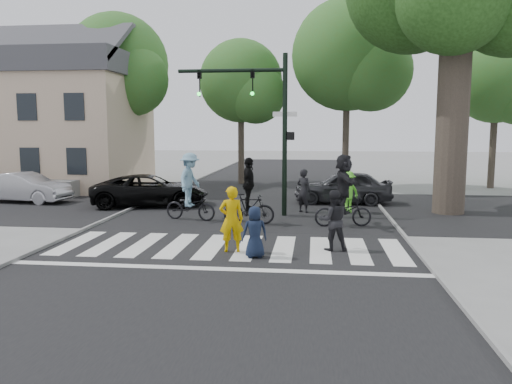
# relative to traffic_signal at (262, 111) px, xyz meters

# --- Properties ---
(ground) EXTENTS (120.00, 120.00, 0.00)m
(ground) POSITION_rel_traffic_signal_xyz_m (-0.35, -6.20, -3.90)
(ground) COLOR gray
(ground) RESTS_ON ground
(road_stem) EXTENTS (10.00, 70.00, 0.01)m
(road_stem) POSITION_rel_traffic_signal_xyz_m (-0.35, -1.20, -3.90)
(road_stem) COLOR black
(road_stem) RESTS_ON ground
(road_cross) EXTENTS (70.00, 10.00, 0.01)m
(road_cross) POSITION_rel_traffic_signal_xyz_m (-0.35, 1.80, -3.89)
(road_cross) COLOR black
(road_cross) RESTS_ON ground
(curb_left) EXTENTS (0.10, 70.00, 0.10)m
(curb_left) POSITION_rel_traffic_signal_xyz_m (-5.40, -1.20, -3.85)
(curb_left) COLOR gray
(curb_left) RESTS_ON ground
(curb_right) EXTENTS (0.10, 70.00, 0.10)m
(curb_right) POSITION_rel_traffic_signal_xyz_m (4.70, -1.20, -3.85)
(curb_right) COLOR gray
(curb_right) RESTS_ON ground
(crosswalk) EXTENTS (10.00, 3.85, 0.01)m
(crosswalk) POSITION_rel_traffic_signal_xyz_m (-0.35, -5.54, -3.89)
(crosswalk) COLOR silver
(crosswalk) RESTS_ON ground
(traffic_signal) EXTENTS (4.45, 0.29, 6.00)m
(traffic_signal) POSITION_rel_traffic_signal_xyz_m (0.00, 0.00, 0.00)
(traffic_signal) COLOR black
(traffic_signal) RESTS_ON ground
(bg_tree_0) EXTENTS (5.46, 5.20, 8.97)m
(bg_tree_0) POSITION_rel_traffic_signal_xyz_m (-14.09, 9.80, 2.24)
(bg_tree_0) COLOR brown
(bg_tree_0) RESTS_ON ground
(bg_tree_1) EXTENTS (6.09, 5.80, 9.80)m
(bg_tree_1) POSITION_rel_traffic_signal_xyz_m (-9.06, 9.28, 2.75)
(bg_tree_1) COLOR brown
(bg_tree_1) RESTS_ON ground
(bg_tree_2) EXTENTS (5.04, 4.80, 8.40)m
(bg_tree_2) POSITION_rel_traffic_signal_xyz_m (-2.11, 10.42, 1.88)
(bg_tree_2) COLOR brown
(bg_tree_2) RESTS_ON ground
(bg_tree_3) EXTENTS (6.30, 6.00, 10.20)m
(bg_tree_3) POSITION_rel_traffic_signal_xyz_m (3.95, 9.07, 3.04)
(bg_tree_3) COLOR brown
(bg_tree_3) RESTS_ON ground
(bg_tree_4) EXTENTS (4.83, 4.60, 8.15)m
(bg_tree_4) POSITION_rel_traffic_signal_xyz_m (11.88, 9.93, 1.73)
(bg_tree_4) COLOR brown
(bg_tree_4) RESTS_ON ground
(house) EXTENTS (8.40, 8.10, 8.82)m
(house) POSITION_rel_traffic_signal_xyz_m (-11.85, 7.78, -0.10)
(house) COLOR beige
(house) RESTS_ON ground
(pedestrian_woman) EXTENTS (0.73, 0.56, 1.77)m
(pedestrian_woman) POSITION_rel_traffic_signal_xyz_m (-0.22, -5.72, -3.02)
(pedestrian_woman) COLOR #D4A303
(pedestrian_woman) RESTS_ON ground
(pedestrian_child) EXTENTS (0.75, 0.61, 1.33)m
(pedestrian_child) POSITION_rel_traffic_signal_xyz_m (0.47, -6.24, -3.23)
(pedestrian_child) COLOR #131D33
(pedestrian_child) RESTS_ON ground
(pedestrian_adult) EXTENTS (0.89, 0.75, 1.65)m
(pedestrian_adult) POSITION_rel_traffic_signal_xyz_m (2.47, -5.23, -3.08)
(pedestrian_adult) COLOR black
(pedestrian_adult) RESTS_ON ground
(cyclist_left) EXTENTS (2.01, 1.36, 2.42)m
(cyclist_left) POSITION_rel_traffic_signal_xyz_m (-2.45, -1.30, -2.85)
(cyclist_left) COLOR black
(cyclist_left) RESTS_ON ground
(cyclist_mid) EXTENTS (1.78, 1.09, 2.30)m
(cyclist_mid) POSITION_rel_traffic_signal_xyz_m (-0.27, -1.80, -2.96)
(cyclist_mid) COLOR black
(cyclist_mid) RESTS_ON ground
(cyclist_right) EXTENTS (2.00, 1.85, 2.43)m
(cyclist_right) POSITION_rel_traffic_signal_xyz_m (2.93, -1.85, -2.82)
(cyclist_right) COLOR black
(cyclist_right) RESTS_ON ground
(car_suv) EXTENTS (5.22, 3.27, 1.35)m
(car_suv) POSITION_rel_traffic_signal_xyz_m (-4.94, 1.69, -3.23)
(car_suv) COLOR black
(car_suv) RESTS_ON ground
(car_silver) EXTENTS (4.18, 1.85, 1.33)m
(car_silver) POSITION_rel_traffic_signal_xyz_m (-10.83, 2.07, -3.23)
(car_silver) COLOR #B3B3B9
(car_silver) RESTS_ON ground
(car_grey) EXTENTS (4.25, 1.73, 1.45)m
(car_grey) POSITION_rel_traffic_signal_xyz_m (3.21, 3.41, -3.18)
(car_grey) COLOR #2C2D30
(car_grey) RESTS_ON ground
(bystander_hivis) EXTENTS (1.22, 1.10, 1.65)m
(bystander_hivis) POSITION_rel_traffic_signal_xyz_m (3.25, 0.91, -3.08)
(bystander_hivis) COLOR #60E132
(bystander_hivis) RESTS_ON ground
(bystander_dark) EXTENTS (0.75, 0.69, 1.72)m
(bystander_dark) POSITION_rel_traffic_signal_xyz_m (1.56, 0.81, -3.04)
(bystander_dark) COLOR black
(bystander_dark) RESTS_ON ground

